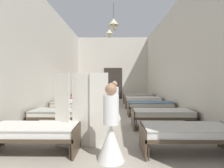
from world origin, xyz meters
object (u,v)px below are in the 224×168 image
bed_right_row_1 (162,114)px  bed_right_row_3 (143,100)px  bed_left_row_4 (88,96)px  privacy_screen (81,110)px  bed_right_row_2 (150,105)px  bed_left_row_1 (61,114)px  nurse_near_aisle (115,106)px  nurse_far_aisle (106,95)px  potted_plant (109,92)px  bed_right_row_4 (138,96)px  bed_right_row_0 (187,132)px  bed_left_row_2 (74,105)px  bed_left_row_3 (82,100)px  nurse_mid_aisle (111,133)px  bed_left_row_0 (33,132)px

bed_right_row_1 → bed_right_row_3: same height
bed_left_row_4 → privacy_screen: bearing=-82.6°
bed_right_row_2 → bed_left_row_1: bearing=-149.7°
nurse_near_aisle → privacy_screen: size_ratio=0.87×
bed_right_row_2 → privacy_screen: size_ratio=1.12×
nurse_far_aisle → potted_plant: (0.14, 1.47, 0.11)m
bed_right_row_2 → bed_right_row_4: size_ratio=1.00×
bed_right_row_0 → bed_left_row_2: (-3.25, 3.80, 0.00)m
bed_left_row_3 → potted_plant: 3.20m
bed_left_row_4 → bed_right_row_4: same height
bed_left_row_3 → bed_right_row_3: same height
potted_plant → privacy_screen: privacy_screen is taller
bed_right_row_1 → bed_left_row_1: bearing=180.0°
bed_right_row_3 → bed_right_row_0: bearing=-90.0°
bed_right_row_0 → nurse_mid_aisle: size_ratio=1.28×
bed_right_row_0 → bed_right_row_2: size_ratio=1.00×
nurse_near_aisle → nurse_far_aisle: (-0.51, 4.12, 0.00)m
bed_left_row_2 → bed_left_row_3: bearing=90.0°
potted_plant → bed_left_row_4: bearing=-143.6°
bed_left_row_4 → nurse_far_aisle: size_ratio=1.28×
nurse_far_aisle → bed_left_row_3: bearing=49.0°
bed_left_row_0 → nurse_near_aisle: nurse_near_aisle is taller
bed_right_row_4 → nurse_mid_aisle: 8.13m
bed_left_row_1 → bed_left_row_3: 3.80m
nurse_far_aisle → bed_right_row_3: bearing=144.4°
bed_left_row_1 → bed_left_row_4: (0.00, 5.70, 0.00)m
bed_left_row_0 → nurse_near_aisle: bearing=60.0°
bed_left_row_0 → bed_left_row_1: 1.90m
bed_right_row_1 → nurse_far_aisle: (-2.03, 5.22, 0.09)m
bed_right_row_4 → potted_plant: bearing=152.2°
bed_right_row_0 → bed_right_row_1: (0.00, 1.90, 0.00)m
bed_right_row_4 → bed_right_row_1: bearing=-90.0°
bed_right_row_3 → nurse_far_aisle: size_ratio=1.28×
nurse_near_aisle → nurse_mid_aisle: 3.37m
bed_right_row_3 → nurse_mid_aisle: size_ratio=1.28×
nurse_mid_aisle → nurse_far_aisle: same height
bed_right_row_1 → nurse_far_aisle: 5.60m
bed_right_row_2 → bed_left_row_4: (-3.25, 3.80, 0.00)m
bed_right_row_0 → bed_left_row_4: 8.26m
privacy_screen → bed_right_row_4: bearing=82.3°
nurse_near_aisle → nurse_far_aisle: same height
bed_right_row_4 → nurse_near_aisle: bearing=-108.2°
bed_right_row_0 → bed_left_row_3: 6.56m
bed_right_row_4 → nurse_mid_aisle: size_ratio=1.28×
bed_right_row_3 → privacy_screen: bearing=-113.1°
bed_left_row_3 → bed_right_row_4: 3.76m
bed_right_row_0 → bed_right_row_1: size_ratio=1.00×
bed_left_row_0 → bed_right_row_1: same height
nurse_far_aisle → nurse_near_aisle: bearing=96.6°
bed_right_row_3 → potted_plant: 3.47m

